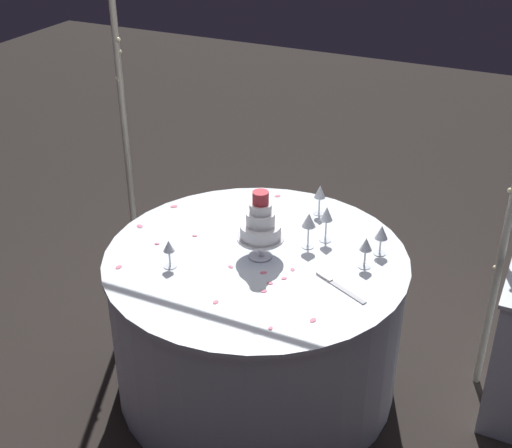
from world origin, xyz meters
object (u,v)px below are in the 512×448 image
at_px(wine_glass_0, 366,246).
at_px(wine_glass_1, 381,234).
at_px(wine_glass_4, 320,193).
at_px(wine_glass_3, 169,248).
at_px(cake_knife, 337,285).
at_px(wine_glass_2, 309,221).
at_px(wine_glass_5, 327,215).
at_px(decorative_arch, 299,84).
at_px(main_table, 256,321).
at_px(tiered_cake, 260,226).

relative_size(wine_glass_0, wine_glass_1, 1.01).
bearing_deg(wine_glass_0, wine_glass_4, 133.47).
distance_m(wine_glass_3, cake_knife, 0.77).
bearing_deg(wine_glass_2, cake_knife, -46.77).
distance_m(wine_glass_0, cake_knife, 0.24).
distance_m(wine_glass_1, wine_glass_5, 0.27).
height_order(decorative_arch, wine_glass_0, decorative_arch).
height_order(main_table, wine_glass_2, wine_glass_2).
height_order(wine_glass_3, wine_glass_4, wine_glass_4).
bearing_deg(cake_knife, wine_glass_2, 133.23).
xyz_separation_m(main_table, wine_glass_2, (0.19, 0.18, 0.52)).
height_order(wine_glass_3, cake_knife, wine_glass_3).
height_order(wine_glass_2, wine_glass_5, wine_glass_5).
bearing_deg(wine_glass_1, wine_glass_3, -148.11).
distance_m(decorative_arch, cake_knife, 0.98).
height_order(decorative_arch, main_table, decorative_arch).
distance_m(wine_glass_0, wine_glass_3, 0.88).
xyz_separation_m(wine_glass_1, wine_glass_5, (-0.27, 0.01, 0.03)).
bearing_deg(wine_glass_4, tiered_cake, -100.55).
bearing_deg(cake_knife, main_table, 169.99).
bearing_deg(wine_glass_0, main_table, -165.47).
relative_size(decorative_arch, main_table, 1.53).
height_order(main_table, wine_glass_3, wine_glass_3).
relative_size(wine_glass_2, wine_glass_3, 1.32).
xyz_separation_m(decorative_arch, tiered_cake, (0.02, -0.48, -0.52)).
bearing_deg(cake_knife, tiered_cake, 169.97).
bearing_deg(wine_glass_5, cake_knife, -62.00).
relative_size(main_table, wine_glass_5, 7.79).
relative_size(wine_glass_5, cake_knife, 0.67).
bearing_deg(wine_glass_4, wine_glass_5, -62.69).
bearing_deg(wine_glass_4, wine_glass_1, -31.93).
bearing_deg(wine_glass_3, wine_glass_4, 60.52).
distance_m(decorative_arch, wine_glass_5, 0.64).
relative_size(wine_glass_0, wine_glass_2, 0.84).
height_order(wine_glass_1, wine_glass_4, wine_glass_4).
distance_m(wine_glass_3, wine_glass_4, 0.88).
bearing_deg(main_table, cake_knife, -10.01).
xyz_separation_m(wine_glass_0, wine_glass_5, (-0.24, 0.14, 0.03)).
bearing_deg(wine_glass_5, wine_glass_0, -30.92).
distance_m(decorative_arch, main_table, 1.17).
relative_size(wine_glass_1, wine_glass_5, 0.82).
bearing_deg(wine_glass_5, wine_glass_4, 117.31).
height_order(wine_glass_4, wine_glass_5, wine_glass_5).
bearing_deg(wine_glass_3, wine_glass_2, 40.60).
relative_size(wine_glass_2, cake_knife, 0.66).
bearing_deg(wine_glass_5, decorative_arch, 139.38).
xyz_separation_m(wine_glass_1, wine_glass_3, (-0.83, -0.52, -0.01)).
relative_size(tiered_cake, wine_glass_4, 2.07).
bearing_deg(tiered_cake, cake_knife, -10.03).
relative_size(wine_glass_2, wine_glass_5, 0.98).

